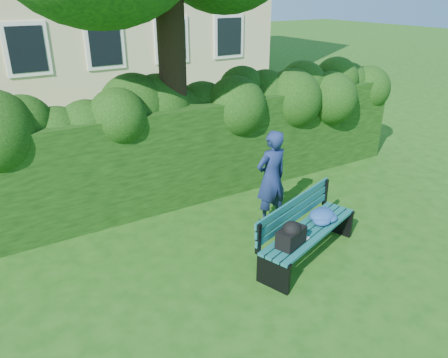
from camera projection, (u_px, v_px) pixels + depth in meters
ground at (244, 249)px, 6.74m from camera, size 80.00×80.00×0.00m
hedge at (179, 152)px, 8.09m from camera, size 10.00×1.00×1.80m
park_bench at (307, 227)px, 6.34m from camera, size 2.03×1.15×0.89m
man_reading at (271, 178)px, 7.19m from camera, size 0.61×0.42×1.63m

